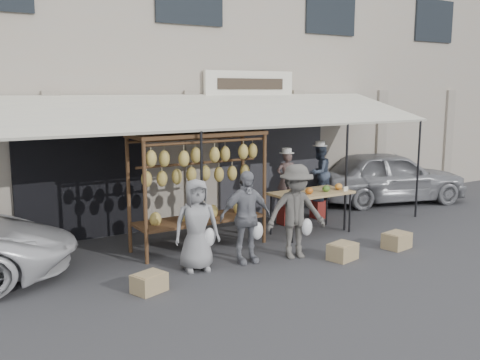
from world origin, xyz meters
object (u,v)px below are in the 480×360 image
object	(u,v)px
vendor_left	(286,179)
customer_left	(197,225)
sedan	(388,176)
customer_right	(296,212)
produce_table	(312,194)
customer_mid	(246,217)
banana_rack	(199,168)
vendor_right	(319,173)
crate_far	(149,283)
crate_near_b	(397,241)
crate_near_a	(343,252)

from	to	relation	value
vendor_left	customer_left	size ratio (longest dim) A/B	0.79
sedan	customer_right	bearing A→B (deg)	133.27
produce_table	vendor_left	distance (m)	0.96
customer_mid	banana_rack	bearing A→B (deg)	111.08
vendor_right	customer_right	distance (m)	3.17
produce_table	customer_right	xyz separation A→B (m)	(-1.30, -1.11, -0.01)
crate_far	sedan	size ratio (longest dim) A/B	0.11
crate_far	vendor_left	bearing A→B (deg)	27.48
banana_rack	produce_table	bearing A→B (deg)	-7.80
banana_rack	crate_near_b	world-z (taller)	banana_rack
banana_rack	produce_table	world-z (taller)	banana_rack
banana_rack	customer_mid	bearing A→B (deg)	-77.15
crate_near_a	crate_far	bearing A→B (deg)	173.60
vendor_right	customer_left	xyz separation A→B (m)	(-4.17, -1.75, -0.31)
produce_table	customer_right	distance (m)	1.71
crate_near_a	crate_near_b	xyz separation A→B (m)	(1.37, -0.04, 0.00)
banana_rack	customer_right	world-z (taller)	banana_rack
customer_right	crate_near_a	bearing A→B (deg)	-24.65
vendor_right	customer_mid	world-z (taller)	vendor_right
customer_right	sedan	distance (m)	5.69
produce_table	sedan	world-z (taller)	sedan
produce_table	customer_left	distance (m)	3.22
banana_rack	vendor_left	world-z (taller)	banana_rack
banana_rack	sedan	size ratio (longest dim) A/B	0.63
produce_table	crate_near_b	world-z (taller)	produce_table
crate_near_b	crate_far	size ratio (longest dim) A/B	1.06
customer_mid	crate_far	world-z (taller)	customer_mid
produce_table	sedan	distance (m)	4.05
banana_rack	vendor_left	xyz separation A→B (m)	(2.51, 0.60, -0.52)
customer_right	crate_near_b	bearing A→B (deg)	-0.49
produce_table	crate_near_a	xyz separation A→B (m)	(-0.66, -1.66, -0.72)
customer_left	vendor_right	bearing A→B (deg)	37.56
crate_near_b	crate_far	world-z (taller)	crate_near_b
produce_table	customer_mid	world-z (taller)	customer_mid
vendor_left	crate_near_b	xyz separation A→B (m)	(0.68, -2.64, -0.89)
customer_left	crate_near_a	distance (m)	2.71
customer_left	customer_right	size ratio (longest dim) A/B	0.91
crate_near_a	crate_far	world-z (taller)	crate_near_a
produce_table	vendor_left	bearing A→B (deg)	88.08
vendor_right	banana_rack	bearing A→B (deg)	-7.16
banana_rack	crate_near_b	xyz separation A→B (m)	(3.19, -2.04, -1.41)
produce_table	crate_near_a	bearing A→B (deg)	-111.54
produce_table	sedan	bearing A→B (deg)	20.02
crate_near_b	produce_table	bearing A→B (deg)	112.71
customer_mid	crate_near_a	distance (m)	1.88
sedan	banana_rack	bearing A→B (deg)	116.63
vendor_right	produce_table	bearing A→B (deg)	25.94
customer_left	produce_table	bearing A→B (deg)	28.31
vendor_left	sedan	bearing A→B (deg)	-157.20
vendor_left	customer_mid	world-z (taller)	vendor_left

